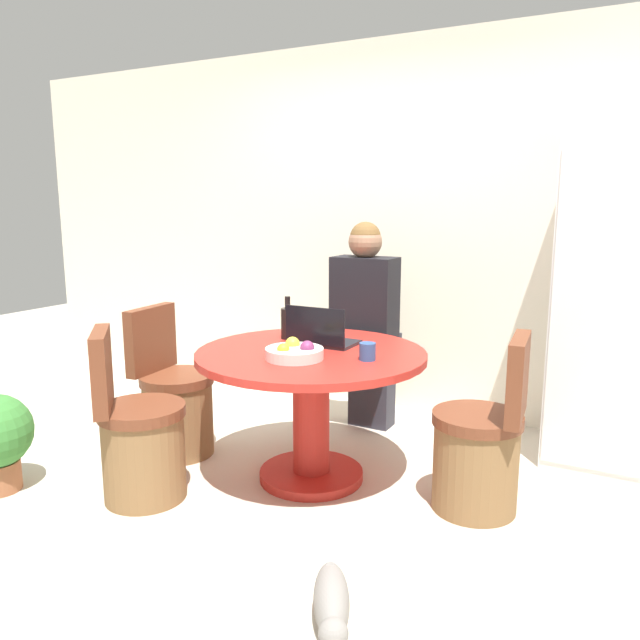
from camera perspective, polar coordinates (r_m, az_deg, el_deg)
name	(u,v)px	position (r m, az deg, el deg)	size (l,w,h in m)	color
ground_plane	(275,495)	(3.36, -4.12, -15.67)	(12.00, 12.00, 0.00)	beige
wall_back	(400,229)	(4.52, 7.31, 8.23)	(7.00, 0.06, 2.60)	silver
refrigerator	(620,306)	(3.89, 25.78, 1.13)	(0.68, 0.65, 1.83)	white
dining_table	(311,389)	(3.35, -0.82, -6.36)	(1.22, 1.22, 0.72)	#B2261E
chair_near_left_corner	(139,443)	(3.34, -16.20, -10.71)	(0.50, 0.50, 0.88)	brown
chair_right_side	(480,452)	(3.20, 14.42, -11.60)	(0.45, 0.44, 0.88)	brown
chair_left_side	(175,405)	(3.86, -13.10, -7.59)	(0.44, 0.44, 0.88)	brown
person_seated	(367,317)	(4.04, 4.32, 0.26)	(0.40, 0.37, 1.37)	#2D2D38
laptop	(321,337)	(3.42, 0.13, -1.55)	(0.36, 0.23, 0.22)	#232328
fruit_bowl	(295,352)	(3.13, -2.33, -2.96)	(0.29, 0.29, 0.10)	beige
coffee_cup	(367,352)	(3.10, 4.36, -2.89)	(0.08, 0.08, 0.09)	#2D4C84
bottle	(288,322)	(3.57, -2.97, -0.21)	(0.08, 0.08, 0.25)	black
cat	(332,602)	(2.45, 1.06, -24.39)	(0.31, 0.48, 0.17)	gray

